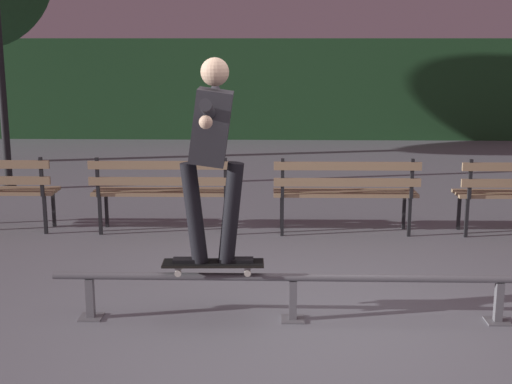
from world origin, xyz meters
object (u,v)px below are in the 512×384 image
at_px(skateboard, 213,264).
at_px(park_bench_left_center, 163,186).
at_px(park_bench_right_center, 346,187).
at_px(grind_rail, 293,285).
at_px(skateboarder, 212,144).

distance_m(skateboard, park_bench_left_center, 2.62).
height_order(park_bench_left_center, park_bench_right_center, same).
height_order(grind_rail, park_bench_right_center, park_bench_right_center).
relative_size(grind_rail, park_bench_right_center, 2.33).
bearing_deg(park_bench_left_center, skateboard, -72.86).
xyz_separation_m(skateboard, skateboarder, (0.00, 0.00, 0.94)).
bearing_deg(park_bench_left_center, skateboarder, -72.80).
bearing_deg(skateboard, grind_rail, -0.00).
xyz_separation_m(grind_rail, skateboard, (-0.62, 0.00, 0.16)).
bearing_deg(park_bench_left_center, park_bench_right_center, 0.00).
distance_m(skateboard, park_bench_right_center, 2.81).
relative_size(skateboard, skateboarder, 0.50).
bearing_deg(grind_rail, park_bench_left_center, 119.04).
xyz_separation_m(grind_rail, skateboarder, (-0.62, 0.00, 1.10)).
xyz_separation_m(park_bench_left_center, park_bench_right_center, (2.03, 0.00, 0.00)).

